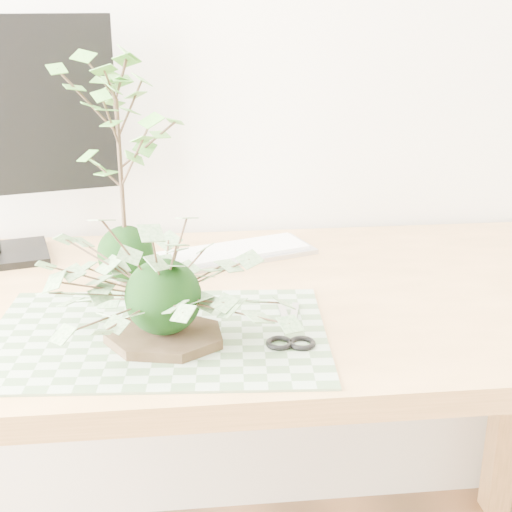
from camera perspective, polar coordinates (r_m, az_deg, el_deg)
name	(u,v)px	position (r m, az deg, el deg)	size (l,w,h in m)	color
desk	(197,342)	(1.25, -4.72, -6.90)	(1.60, 0.70, 0.74)	tan
cutting_mat	(158,335)	(1.08, -7.84, -6.30)	(0.50, 0.33, 0.00)	#4D6B44
stone_dish	(165,336)	(1.05, -7.28, -6.40)	(0.18, 0.18, 0.01)	black
ivy_kokedama	(162,263)	(1.00, -7.56, -0.55)	(0.32, 0.32, 0.22)	black
maple_kokedama	(117,114)	(1.22, -11.06, 11.09)	(0.29, 0.29, 0.42)	black
keyboard	(213,256)	(1.37, -3.42, 0.00)	(0.42, 0.24, 0.02)	#AEAFB7
scissors	(292,337)	(1.05, 2.93, -6.46)	(0.08, 0.17, 0.01)	#969699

